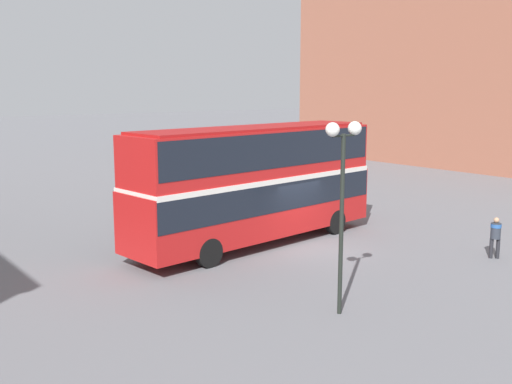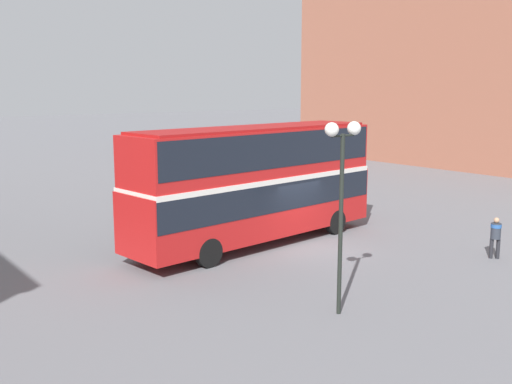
# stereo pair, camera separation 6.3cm
# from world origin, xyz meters

# --- Properties ---
(ground_plane) EXTENTS (240.00, 240.00, 0.00)m
(ground_plane) POSITION_xyz_m (0.00, 0.00, 0.00)
(ground_plane) COLOR slate
(building_row_right) EXTENTS (10.21, 32.64, 17.68)m
(building_row_right) POSITION_xyz_m (28.72, 10.85, 8.85)
(building_row_right) COLOR #935642
(building_row_right) RESTS_ON ground_plane
(double_decker_bus) EXTENTS (11.58, 3.79, 4.73)m
(double_decker_bus) POSITION_xyz_m (-1.29, 1.66, 2.72)
(double_decker_bus) COLOR red
(double_decker_bus) RESTS_ON ground_plane
(pedestrian_foreground) EXTENTS (0.54, 0.54, 1.55)m
(pedestrian_foreground) POSITION_xyz_m (4.40, -5.39, 0.95)
(pedestrian_foreground) COLOR #232328
(pedestrian_foreground) RESTS_ON ground_plane
(street_lamp_twin_globe) EXTENTS (1.22, 0.38, 5.34)m
(street_lamp_twin_globe) POSITION_xyz_m (-4.10, -5.76, 4.10)
(street_lamp_twin_globe) COLOR black
(street_lamp_twin_globe) RESTS_ON ground_plane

